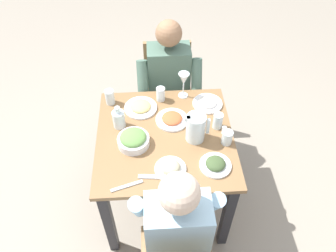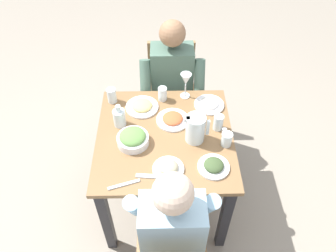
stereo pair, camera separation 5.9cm
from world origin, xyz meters
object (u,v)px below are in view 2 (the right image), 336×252
diner_far (172,90)px  salt_shaker (224,132)px  plate_beans (168,168)px  oil_carafe (119,118)px  water_pitcher (195,128)px  plate_fries (142,106)px  plate_yoghurt (209,104)px  salad_bowl (133,138)px  dining_table (165,148)px  water_glass_far_right (227,139)px  water_glass_far_left (162,94)px  wine_glass (186,81)px  water_glass_center (218,122)px  water_glass_near_right (112,95)px  plate_rice_curry (173,119)px  chair_far (171,87)px  plate_dolmas (214,166)px  diner_near (171,222)px

diner_far → salt_shaker: bearing=-60.4°
plate_beans → oil_carafe: (-0.31, 0.37, 0.04)m
water_pitcher → plate_fries: 0.46m
oil_carafe → salt_shaker: (0.67, -0.11, -0.03)m
plate_fries → oil_carafe: (-0.14, -0.16, 0.04)m
plate_yoghurt → salad_bowl: bearing=-146.9°
dining_table → water_glass_far_right: water_glass_far_right is taller
water_glass_far_left → wine_glass: 0.19m
plate_fries → water_glass_far_right: water_glass_far_right is taller
plate_yoghurt → water_glass_center: size_ratio=1.89×
water_pitcher → salt_shaker: (0.19, 0.03, -0.07)m
plate_fries → water_glass_near_right: size_ratio=2.09×
plate_yoghurt → wine_glass: (-0.16, 0.10, 0.13)m
salad_bowl → plate_rice_curry: (0.25, 0.19, -0.03)m
water_glass_near_right → oil_carafe: (0.07, -0.23, 0.00)m
dining_table → diner_far: 0.56m
chair_far → wine_glass: size_ratio=4.50×
plate_yoghurt → plate_beans: bearing=-118.5°
diner_far → water_glass_center: size_ratio=10.71×
dining_table → water_glass_far_right: (0.38, -0.08, 0.18)m
chair_far → wine_glass: bearing=-77.1°
plate_dolmas → plate_yoghurt: plate_dolmas is taller
salad_bowl → water_glass_far_right: bearing=-2.3°
diner_near → plate_rice_curry: (0.02, 0.68, 0.10)m
chair_far → plate_yoghurt: size_ratio=4.25×
salad_bowl → water_glass_far_left: bearing=65.2°
plate_dolmas → salt_shaker: (0.09, 0.26, 0.01)m
plate_beans → plate_fries: 0.56m
dining_table → plate_rice_curry: plate_rice_curry is taller
chair_far → plate_fries: 0.60m
plate_dolmas → wine_glass: wine_glass is taller
dining_table → plate_fries: 0.33m
plate_rice_curry → water_glass_near_right: bearing=154.4°
salad_bowl → water_glass_center: 0.55m
dining_table → salt_shaker: bearing=-0.3°
diner_far → water_glass_far_right: (0.32, -0.63, 0.14)m
salt_shaker → salad_bowl: bearing=-174.4°
plate_beans → wine_glass: wine_glass is taller
plate_yoghurt → water_glass_far_right: 0.36m
plate_yoghurt → water_glass_center: water_glass_center is taller
chair_far → plate_fries: (-0.22, -0.50, 0.25)m
water_glass_center → diner_near: bearing=-117.4°
water_glass_far_left → plate_beans: bearing=-87.3°
salad_bowl → plate_beans: size_ratio=1.07×
dining_table → diner_near: 0.55m
water_glass_far_right → water_glass_center: water_glass_center is taller
water_pitcher → plate_rice_curry: (-0.13, 0.16, -0.08)m
plate_dolmas → plate_yoghurt: bearing=86.8°
salad_bowl → plate_yoghurt: 0.61m
dining_table → water_glass_far_left: bearing=91.8°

